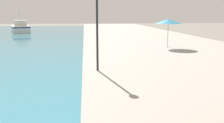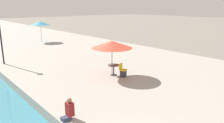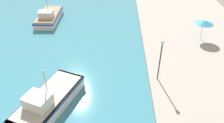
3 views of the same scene
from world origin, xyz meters
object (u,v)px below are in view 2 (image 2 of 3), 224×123
object	(u,v)px
cafe_umbrella_white	(40,23)
person_at_quay	(69,110)
cafe_umbrella_pink	(112,44)
cafe_chair_left	(123,72)
cafe_table	(114,68)

from	to	relation	value
cafe_umbrella_white	person_at_quay	xyz separation A→B (m)	(-7.55, -20.68, -2.04)
cafe_umbrella_pink	person_at_quay	size ratio (longest dim) A/B	2.88
cafe_umbrella_pink	cafe_umbrella_white	distance (m)	17.45
cafe_umbrella_pink	cafe_chair_left	xyz separation A→B (m)	(0.39, -0.68, -1.85)
cafe_chair_left	person_at_quay	xyz separation A→B (m)	(-5.65, -2.71, 0.09)
cafe_umbrella_white	person_at_quay	distance (m)	22.10
cafe_umbrella_pink	person_at_quay	distance (m)	6.49
cafe_umbrella_white	cafe_table	bearing A→B (deg)	-97.08
cafe_table	person_at_quay	world-z (taller)	person_at_quay
cafe_table	cafe_chair_left	xyz separation A→B (m)	(0.25, -0.68, -0.21)
cafe_umbrella_white	cafe_chair_left	distance (m)	18.20
cafe_umbrella_pink	cafe_umbrella_white	xyz separation A→B (m)	(2.29, 17.29, 0.27)
cafe_table	cafe_chair_left	distance (m)	0.75
cafe_chair_left	cafe_umbrella_white	bearing A→B (deg)	-116.35
cafe_umbrella_pink	cafe_table	bearing A→B (deg)	0.30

